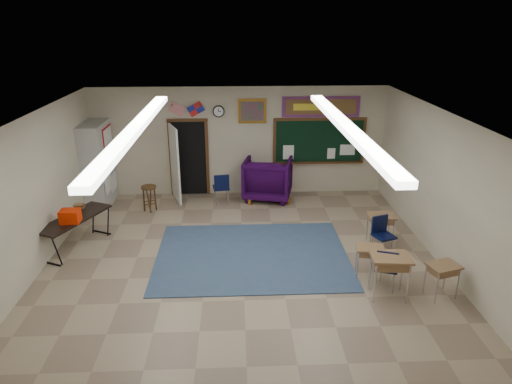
{
  "coord_description": "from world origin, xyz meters",
  "views": [
    {
      "loc": [
        -0.1,
        -7.69,
        4.7
      ],
      "look_at": [
        0.32,
        1.5,
        1.16
      ],
      "focal_mm": 32.0,
      "sensor_mm": 36.0,
      "label": 1
    }
  ],
  "objects_px": {
    "folding_table": "(76,231)",
    "wooden_stool": "(150,198)",
    "wingback_armchair": "(268,178)",
    "student_desk_front_left": "(369,260)",
    "student_desk_front_right": "(380,228)"
  },
  "relations": [
    {
      "from": "student_desk_front_right",
      "to": "wooden_stool",
      "type": "bearing_deg",
      "value": 161.06
    },
    {
      "from": "wingback_armchair",
      "to": "folding_table",
      "type": "xyz_separation_m",
      "value": [
        -4.33,
        -2.77,
        -0.18
      ]
    },
    {
      "from": "folding_table",
      "to": "student_desk_front_right",
      "type": "bearing_deg",
      "value": 23.89
    },
    {
      "from": "student_desk_front_left",
      "to": "folding_table",
      "type": "height_order",
      "value": "folding_table"
    },
    {
      "from": "student_desk_front_left",
      "to": "wooden_stool",
      "type": "distance_m",
      "value": 5.86
    },
    {
      "from": "student_desk_front_left",
      "to": "student_desk_front_right",
      "type": "height_order",
      "value": "student_desk_front_right"
    },
    {
      "from": "student_desk_front_left",
      "to": "wooden_stool",
      "type": "xyz_separation_m",
      "value": [
        -4.76,
        3.42,
        -0.0
      ]
    },
    {
      "from": "wingback_armchair",
      "to": "student_desk_front_left",
      "type": "relative_size",
      "value": 2.03
    },
    {
      "from": "student_desk_front_left",
      "to": "folding_table",
      "type": "distance_m",
      "value": 6.15
    },
    {
      "from": "folding_table",
      "to": "wooden_stool",
      "type": "xyz_separation_m",
      "value": [
        1.22,
        2.0,
        -0.05
      ]
    },
    {
      "from": "student_desk_front_left",
      "to": "student_desk_front_right",
      "type": "relative_size",
      "value": 0.91
    },
    {
      "from": "folding_table",
      "to": "wooden_stool",
      "type": "height_order",
      "value": "folding_table"
    },
    {
      "from": "wingback_armchair",
      "to": "wooden_stool",
      "type": "bearing_deg",
      "value": 26.67
    },
    {
      "from": "student_desk_front_right",
      "to": "folding_table",
      "type": "bearing_deg",
      "value": -178.54
    },
    {
      "from": "student_desk_front_right",
      "to": "wooden_stool",
      "type": "xyz_separation_m",
      "value": [
        -5.38,
        2.09,
        -0.04
      ]
    }
  ]
}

